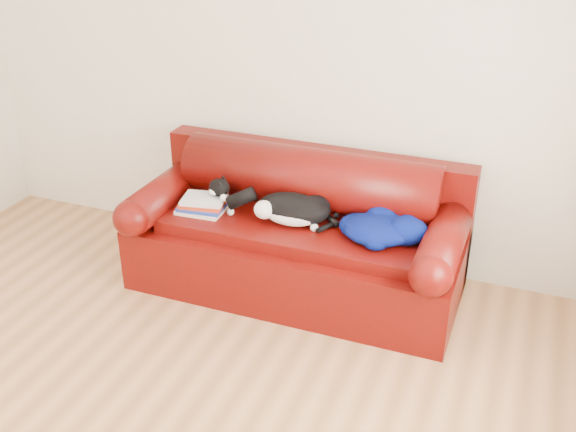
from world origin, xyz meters
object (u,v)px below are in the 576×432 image
cat (292,210)px  blanket (382,227)px  book_stack (203,204)px  sofa_base (296,255)px

cat → blanket: bearing=-18.6°
book_stack → blanket: size_ratio=0.49×
sofa_base → cat: 0.36m
sofa_base → cat: bearing=-97.6°
blanket → sofa_base: bearing=175.8°
book_stack → sofa_base: bearing=10.5°
sofa_base → blanket: blanket is taller
book_stack → cat: 0.60m
sofa_base → blanket: (0.56, -0.04, 0.33)m
book_stack → blanket: bearing=3.5°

